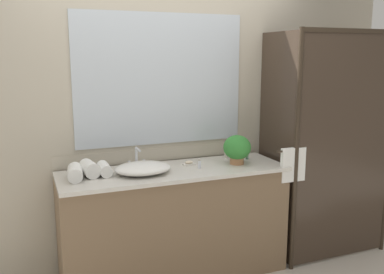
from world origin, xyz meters
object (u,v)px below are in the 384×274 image
at_px(faucet, 137,161).
at_px(amenity_bottle_body_wash, 247,155).
at_px(potted_plant, 237,148).
at_px(amenity_bottle_lotion, 226,153).
at_px(sink_basin, 143,168).
at_px(amenity_bottle_shampoo, 200,164).
at_px(rolled_towel_near_edge, 75,173).
at_px(rolled_towel_far_edge, 104,169).
at_px(rolled_towel_middle, 89,169).
at_px(soap_dish, 189,163).

height_order(faucet, amenity_bottle_body_wash, faucet).
bearing_deg(potted_plant, amenity_bottle_lotion, 87.37).
xyz_separation_m(amenity_bottle_body_wash, amenity_bottle_lotion, (-0.15, 0.11, 0.00)).
bearing_deg(sink_basin, amenity_bottle_shampoo, -2.76).
height_order(rolled_towel_near_edge, rolled_towel_far_edge, rolled_towel_near_edge).
bearing_deg(rolled_towel_middle, faucet, 16.21).
relative_size(amenity_bottle_body_wash, rolled_towel_near_edge, 0.33).
bearing_deg(amenity_bottle_body_wash, sink_basin, -173.42).
height_order(potted_plant, rolled_towel_far_edge, potted_plant).
relative_size(potted_plant, amenity_bottle_body_wash, 3.20).
xyz_separation_m(amenity_bottle_shampoo, rolled_towel_far_edge, (-0.74, 0.09, 0.01)).
height_order(rolled_towel_middle, rolled_towel_far_edge, rolled_towel_middle).
relative_size(faucet, soap_dish, 1.70).
height_order(amenity_bottle_body_wash, rolled_towel_middle, rolled_towel_middle).
xyz_separation_m(soap_dish, amenity_bottle_shampoo, (0.04, -0.13, 0.02)).
height_order(potted_plant, rolled_towel_middle, potted_plant).
distance_m(amenity_bottle_body_wash, rolled_towel_middle, 1.35).
distance_m(rolled_towel_middle, rolled_towel_far_edge, 0.11).
bearing_deg(amenity_bottle_shampoo, rolled_towel_middle, 173.64).
relative_size(faucet, amenity_bottle_body_wash, 2.25).
bearing_deg(faucet, soap_dish, -10.96).
bearing_deg(rolled_towel_middle, potted_plant, -3.68).
distance_m(amenity_bottle_body_wash, rolled_towel_near_edge, 1.46).
bearing_deg(amenity_bottle_lotion, amenity_bottle_body_wash, -36.25).
bearing_deg(amenity_bottle_lotion, soap_dish, -163.65).
bearing_deg(rolled_towel_middle, rolled_towel_far_edge, -0.71).
relative_size(soap_dish, rolled_towel_near_edge, 0.44).
distance_m(amenity_bottle_body_wash, amenity_bottle_lotion, 0.19).
bearing_deg(soap_dish, sink_basin, -165.85).
distance_m(soap_dish, amenity_bottle_lotion, 0.41).
distance_m(amenity_bottle_body_wash, rolled_towel_far_edge, 1.24).
xyz_separation_m(sink_basin, faucet, (-0.00, 0.19, 0.01)).
height_order(potted_plant, amenity_bottle_shampoo, potted_plant).
bearing_deg(amenity_bottle_shampoo, faucet, 155.60).
bearing_deg(sink_basin, potted_plant, -0.30).
relative_size(soap_dish, amenity_bottle_lotion, 1.17).
bearing_deg(faucet, rolled_towel_far_edge, -157.70).
bearing_deg(rolled_towel_middle, amenity_bottle_body_wash, 1.63).
bearing_deg(rolled_towel_middle, amenity_bottle_lotion, 7.05).
distance_m(potted_plant, amenity_bottle_lotion, 0.24).
relative_size(faucet, amenity_bottle_lotion, 2.00).
height_order(sink_basin, soap_dish, sink_basin).
height_order(amenity_bottle_body_wash, amenity_bottle_lotion, amenity_bottle_lotion).
distance_m(amenity_bottle_shampoo, rolled_towel_near_edge, 0.96).
relative_size(sink_basin, rolled_towel_far_edge, 2.15).
xyz_separation_m(rolled_towel_near_edge, rolled_towel_middle, (0.11, 0.05, 0.01)).
bearing_deg(rolled_towel_near_edge, rolled_towel_far_edge, 12.27).
xyz_separation_m(sink_basin, rolled_towel_middle, (-0.39, 0.07, 0.02)).
height_order(faucet, soap_dish, faucet).
relative_size(amenity_bottle_lotion, rolled_towel_far_edge, 0.42).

